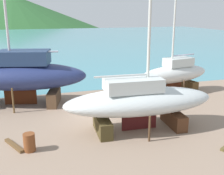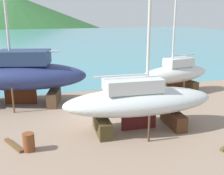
{
  "view_description": "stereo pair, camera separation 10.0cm",
  "coord_description": "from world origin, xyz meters",
  "px_view_note": "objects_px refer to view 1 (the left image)",
  "views": [
    {
      "loc": [
        -3.91,
        -16.77,
        6.73
      ],
      "look_at": [
        1.71,
        1.48,
        1.45
      ],
      "focal_mm": 44.26,
      "sensor_mm": 36.0,
      "label": 1
    },
    {
      "loc": [
        -3.81,
        -16.8,
        6.73
      ],
      "look_at": [
        1.71,
        1.48,
        1.45
      ],
      "focal_mm": 44.26,
      "sensor_mm": 36.0,
      "label": 2
    }
  ],
  "objects_px": {
    "sailboat_mid_port": "(139,100)",
    "worker": "(117,84)",
    "sailboat_far_slipway": "(19,75)",
    "sailboat_large_starboard": "(175,74)",
    "barrel_rust_near": "(29,142)",
    "barrel_rust_mid": "(96,101)"
  },
  "relations": [
    {
      "from": "sailboat_large_starboard",
      "to": "barrel_rust_near",
      "type": "height_order",
      "value": "sailboat_large_starboard"
    },
    {
      "from": "sailboat_large_starboard",
      "to": "sailboat_far_slipway",
      "type": "height_order",
      "value": "sailboat_far_slipway"
    },
    {
      "from": "sailboat_far_slipway",
      "to": "barrel_rust_mid",
      "type": "bearing_deg",
      "value": 175.69
    },
    {
      "from": "sailboat_large_starboard",
      "to": "sailboat_far_slipway",
      "type": "bearing_deg",
      "value": -14.91
    },
    {
      "from": "sailboat_large_starboard",
      "to": "barrel_rust_mid",
      "type": "bearing_deg",
      "value": -3.35
    },
    {
      "from": "sailboat_far_slipway",
      "to": "sailboat_mid_port",
      "type": "relative_size",
      "value": 1.15
    },
    {
      "from": "sailboat_mid_port",
      "to": "sailboat_far_slipway",
      "type": "bearing_deg",
      "value": 137.35
    },
    {
      "from": "sailboat_large_starboard",
      "to": "sailboat_mid_port",
      "type": "height_order",
      "value": "sailboat_mid_port"
    },
    {
      "from": "barrel_rust_near",
      "to": "sailboat_large_starboard",
      "type": "bearing_deg",
      "value": 30.08
    },
    {
      "from": "sailboat_mid_port",
      "to": "worker",
      "type": "distance_m",
      "value": 7.33
    },
    {
      "from": "barrel_rust_near",
      "to": "barrel_rust_mid",
      "type": "height_order",
      "value": "barrel_rust_near"
    },
    {
      "from": "sailboat_large_starboard",
      "to": "barrel_rust_mid",
      "type": "xyz_separation_m",
      "value": [
        -7.07,
        -0.99,
        -1.41
      ]
    },
    {
      "from": "sailboat_large_starboard",
      "to": "worker",
      "type": "relative_size",
      "value": 7.17
    },
    {
      "from": "sailboat_large_starboard",
      "to": "barrel_rust_mid",
      "type": "relative_size",
      "value": 14.78
    },
    {
      "from": "worker",
      "to": "barrel_rust_near",
      "type": "height_order",
      "value": "worker"
    },
    {
      "from": "sailboat_mid_port",
      "to": "worker",
      "type": "height_order",
      "value": "sailboat_mid_port"
    },
    {
      "from": "sailboat_large_starboard",
      "to": "worker",
      "type": "height_order",
      "value": "sailboat_large_starboard"
    },
    {
      "from": "sailboat_far_slipway",
      "to": "barrel_rust_near",
      "type": "relative_size",
      "value": 17.44
    },
    {
      "from": "sailboat_far_slipway",
      "to": "sailboat_large_starboard",
      "type": "bearing_deg",
      "value": -169.42
    },
    {
      "from": "barrel_rust_near",
      "to": "barrel_rust_mid",
      "type": "relative_size",
      "value": 1.18
    },
    {
      "from": "barrel_rust_near",
      "to": "barrel_rust_mid",
      "type": "bearing_deg",
      "value": 50.67
    },
    {
      "from": "sailboat_mid_port",
      "to": "barrel_rust_near",
      "type": "distance_m",
      "value": 6.39
    }
  ]
}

